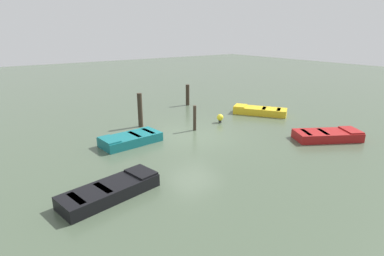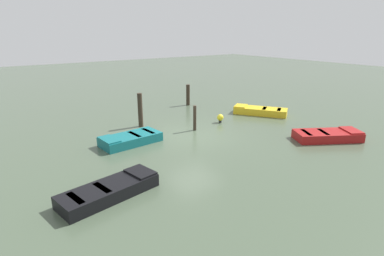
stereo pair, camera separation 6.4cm
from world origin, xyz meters
TOP-DOWN VIEW (x-y plane):
  - ground_plane at (0.00, 0.00)m, footprint 80.00×80.00m
  - rowboat_yellow at (5.64, 0.78)m, footprint 2.62×3.18m
  - rowboat_teal at (-2.96, 0.63)m, footprint 2.74×1.48m
  - rowboat_red at (4.72, -4.26)m, footprint 3.16×2.53m
  - rowboat_black at (-5.46, -3.31)m, footprint 3.18×1.61m
  - mooring_piling_mid_left at (0.55, 0.52)m, footprint 0.16×0.16m
  - mooring_piling_mid_right at (3.50, 5.33)m, footprint 0.25×0.25m
  - mooring_piling_center at (-1.38, 2.73)m, footprint 0.25×0.25m
  - marker_buoy at (2.50, 0.80)m, footprint 0.36×0.36m

SIDE VIEW (x-z plane):
  - ground_plane at x=0.00m, z-range 0.00..0.00m
  - rowboat_yellow at x=5.64m, z-range -0.01..0.45m
  - rowboat_black at x=-5.46m, z-range -0.01..0.45m
  - rowboat_red at x=4.72m, z-range -0.01..0.45m
  - rowboat_teal at x=-2.96m, z-range -0.01..0.45m
  - marker_buoy at x=2.50m, z-range 0.05..0.53m
  - mooring_piling_mid_left at x=0.55m, z-range 0.00..1.29m
  - mooring_piling_mid_right at x=3.50m, z-range 0.00..1.41m
  - mooring_piling_center at x=-1.38m, z-range 0.00..1.78m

